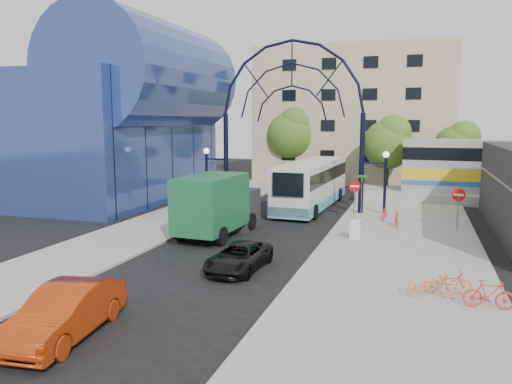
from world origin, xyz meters
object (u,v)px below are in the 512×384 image
(bike_far_a, at_px, (447,282))
(tree_north_c, at_px, (459,145))
(stop_sign, at_px, (355,190))
(city_bus, at_px, (312,184))
(black_suv, at_px, (239,257))
(gateway_arch, at_px, (292,91))
(street_name_sign, at_px, (362,187))
(red_sedan, at_px, (65,312))
(green_truck, at_px, (218,205))
(sandwich_board, at_px, (355,228))
(tree_north_a, at_px, (389,142))
(tree_north_b, at_px, (292,132))
(do_not_enter_sign, at_px, (458,199))
(bike_far_b, at_px, (489,294))
(bike_near_b, at_px, (397,218))
(bike_far_c, at_px, (432,285))
(bike_near_a, at_px, (385,213))

(bike_far_a, bearing_deg, tree_north_c, -14.15)
(stop_sign, distance_m, city_bus, 5.27)
(stop_sign, distance_m, black_suv, 13.41)
(gateway_arch, distance_m, street_name_sign, 8.38)
(stop_sign, bearing_deg, gateway_arch, 157.37)
(gateway_arch, height_order, stop_sign, gateway_arch)
(red_sedan, bearing_deg, green_truck, 87.08)
(street_name_sign, distance_m, sandwich_board, 6.78)
(stop_sign, bearing_deg, tree_north_c, 65.31)
(sandwich_board, xyz_separation_m, red_sedan, (-6.78, -14.92, 0.04))
(tree_north_a, bearing_deg, tree_north_b, 158.20)
(do_not_enter_sign, xyz_separation_m, sandwich_board, (-5.40, -4.02, -1.23))
(bike_far_b, bearing_deg, bike_near_b, 13.44)
(red_sedan, bearing_deg, city_bus, 78.44)
(gateway_arch, bearing_deg, city_bus, 57.12)
(black_suv, relative_size, red_sedan, 0.89)
(do_not_enter_sign, height_order, bike_near_b, do_not_enter_sign)
(tree_north_b, relative_size, city_bus, 0.63)
(street_name_sign, bearing_deg, do_not_enter_sign, -24.16)
(bike_far_b, bearing_deg, sandwich_board, 30.24)
(black_suv, distance_m, bike_far_c, 8.04)
(green_truck, xyz_separation_m, red_sedan, (0.78, -13.99, -0.96))
(tree_north_a, bearing_deg, black_suv, -99.91)
(do_not_enter_sign, relative_size, tree_north_c, 0.38)
(tree_north_c, bearing_deg, green_truck, -121.62)
(street_name_sign, bearing_deg, bike_near_a, -18.13)
(do_not_enter_sign, distance_m, bike_far_b, 12.89)
(bike_near_a, xyz_separation_m, bike_far_a, (3.13, -13.76, 0.02))
(bike_near_a, xyz_separation_m, bike_far_c, (2.59, -14.35, 0.03))
(street_name_sign, bearing_deg, green_truck, -133.50)
(do_not_enter_sign, height_order, green_truck, green_truck)
(gateway_arch, distance_m, city_bus, 7.10)
(sandwich_board, xyz_separation_m, city_bus, (-4.42, 9.85, 1.06))
(gateway_arch, bearing_deg, do_not_enter_sign, -19.99)
(sandwich_board, distance_m, black_suv, 8.05)
(gateway_arch, distance_m, bike_near_b, 11.69)
(tree_north_b, relative_size, green_truck, 1.13)
(tree_north_b, distance_m, bike_far_a, 34.80)
(city_bus, relative_size, black_suv, 3.00)
(sandwich_board, bearing_deg, bike_near_a, 79.15)
(stop_sign, distance_m, green_truck, 9.70)
(tree_north_b, bearing_deg, tree_north_c, -7.12)
(tree_north_b, height_order, bike_far_a, tree_north_b)
(street_name_sign, xyz_separation_m, bike_far_b, (5.97, -15.42, -1.51))
(city_bus, xyz_separation_m, bike_near_a, (5.59, -3.74, -1.25))
(stop_sign, relative_size, green_truck, 0.35)
(black_suv, bearing_deg, city_bus, 93.46)
(tree_north_a, relative_size, bike_far_b, 4.19)
(stop_sign, xyz_separation_m, tree_north_c, (7.32, 15.93, 2.28))
(do_not_enter_sign, height_order, red_sedan, do_not_enter_sign)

